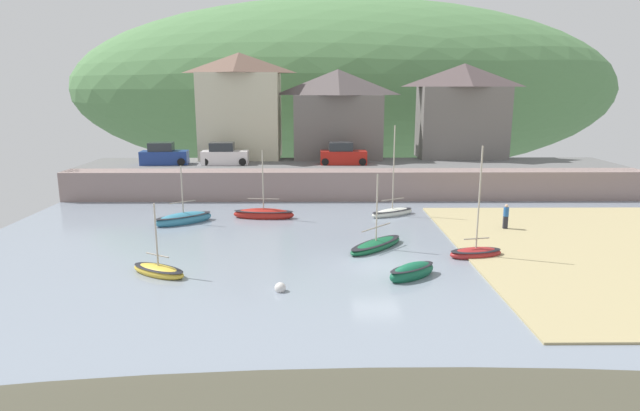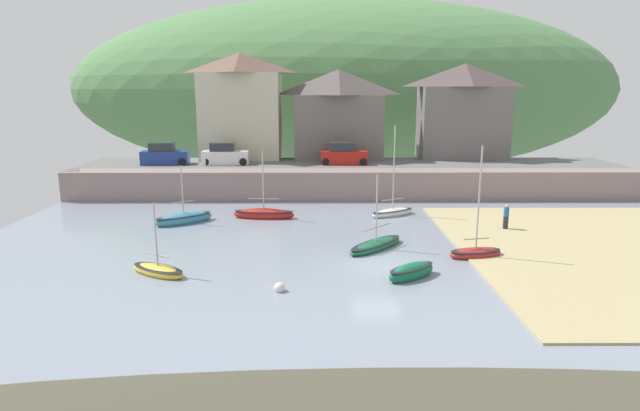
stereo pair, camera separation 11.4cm
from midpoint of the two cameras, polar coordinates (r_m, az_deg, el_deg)
name	(u,v)px [view 2 (the right image)]	position (r m, az deg, el deg)	size (l,w,h in m)	color
ground	(447,349)	(19.69, 13.63, -14.77)	(48.00, 41.00, 0.61)	gray
quay_seawall	(354,182)	(44.79, 3.76, 2.57)	(48.00, 9.40, 2.40)	gray
hillside_backdrop	(344,89)	(81.81, 2.60, 12.40)	(80.00, 44.00, 25.49)	#53824D
waterfront_building_left	(241,105)	(52.23, -8.41, 10.59)	(7.78, 5.68, 9.93)	beige
waterfront_building_centre	(338,113)	(51.80, 2.05, 9.87)	(8.61, 5.47, 8.41)	#68625E
waterfront_building_right	(463,110)	(53.65, 15.20, 9.83)	(8.56, 4.46, 8.95)	slate
sailboat_tall_mast	(393,212)	(38.89, 7.89, -0.68)	(3.59, 2.61, 6.67)	silver
motorboat_with_cabin	(476,252)	(30.41, 16.47, -4.85)	(3.17, 1.74, 6.26)	maroon
fishing_boat_green	(411,272)	(26.47, 9.92, -7.05)	(2.92, 2.54, 0.96)	#145E3F
sailboat_blue_trim	(264,214)	(38.03, -5.97, -0.90)	(4.46, 1.61, 5.03)	#A82019
dinghy_open_wooden	(158,270)	(27.74, -16.88, -6.67)	(3.36, 2.60, 3.77)	gold
rowboat_small_beached	(184,219)	(37.57, -14.33, -1.38)	(4.05, 3.47, 4.19)	teal
sailboat_white_hull	(376,245)	(30.86, 6.12, -4.23)	(3.93, 4.12, 4.49)	#155A35
parked_car_near_slipway	(165,155)	(49.46, -16.30, 5.20)	(4.23, 2.04, 1.95)	navy
parked_car_by_wall	(225,155)	(48.26, -10.10, 5.34)	(4.16, 1.85, 1.95)	silver
parked_car_end_of_row	(343,155)	(47.63, 2.60, 5.42)	(4.12, 1.82, 1.95)	#B01D15
person_on_slipway	(506,215)	(36.52, 19.45, -1.01)	(0.34, 0.34, 1.62)	#282833
mooring_buoy	(279,288)	(24.54, -4.24, -8.82)	(0.52, 0.52, 0.52)	silver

